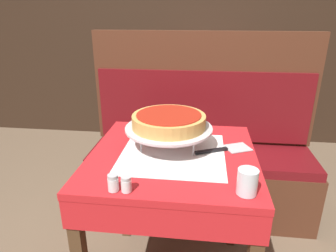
{
  "coord_description": "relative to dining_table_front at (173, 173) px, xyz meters",
  "views": [
    {
      "loc": [
        0.12,
        -1.21,
        1.38
      ],
      "look_at": [
        -0.03,
        0.02,
        0.9
      ],
      "focal_mm": 32.0,
      "sensor_mm": 36.0,
      "label": 1
    }
  ],
  "objects": [
    {
      "name": "pepper_shaker",
      "position": [
        -0.13,
        -0.33,
        0.13
      ],
      "size": [
        0.04,
        0.04,
        0.06
      ],
      "color": "silver",
      "rests_on": "dining_table_front"
    },
    {
      "name": "deep_dish_pizza",
      "position": [
        -0.03,
        0.05,
        0.24
      ],
      "size": [
        0.33,
        0.33,
        0.06
      ],
      "color": "tan",
      "rests_on": "pizza_pan_stand"
    },
    {
      "name": "dining_table_rear",
      "position": [
        0.17,
        1.56,
        -0.02
      ],
      "size": [
        0.7,
        0.7,
        0.78
      ],
      "color": "red",
      "rests_on": "ground_plane"
    },
    {
      "name": "back_wall_panel",
      "position": [
        0.0,
        2.06,
        0.53
      ],
      "size": [
        6.0,
        0.04,
        2.4
      ],
      "primitive_type": "cube",
      "color": "black",
      "rests_on": "ground_plane"
    },
    {
      "name": "salt_shaker",
      "position": [
        -0.18,
        -0.33,
        0.14
      ],
      "size": [
        0.04,
        0.04,
        0.06
      ],
      "color": "silver",
      "rests_on": "dining_table_front"
    },
    {
      "name": "booth_bench",
      "position": [
        0.12,
        0.7,
        -0.31
      ],
      "size": [
        1.53,
        0.46,
        1.26
      ],
      "color": "#4C2819",
      "rests_on": "ground_plane"
    },
    {
      "name": "pizza_pan_stand",
      "position": [
        -0.03,
        0.05,
        0.2
      ],
      "size": [
        0.4,
        0.4,
        0.1
      ],
      "color": "#ADADB2",
      "rests_on": "dining_table_front"
    },
    {
      "name": "condiment_caddy",
      "position": [
        0.1,
        1.5,
        0.15
      ],
      "size": [
        0.11,
        0.11,
        0.17
      ],
      "color": "black",
      "rests_on": "dining_table_rear"
    },
    {
      "name": "water_glass_near",
      "position": [
        0.29,
        -0.29,
        0.15
      ],
      "size": [
        0.07,
        0.07,
        0.09
      ],
      "color": "silver",
      "rests_on": "dining_table_front"
    },
    {
      "name": "dining_table_front",
      "position": [
        0.0,
        0.0,
        0.0
      ],
      "size": [
        0.74,
        0.74,
        0.78
      ],
      "color": "red",
      "rests_on": "ground_plane"
    },
    {
      "name": "pizza_server",
      "position": [
        0.24,
        0.06,
        0.11
      ],
      "size": [
        0.27,
        0.16,
        0.01
      ],
      "color": "#BCBCC1",
      "rests_on": "dining_table_front"
    }
  ]
}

